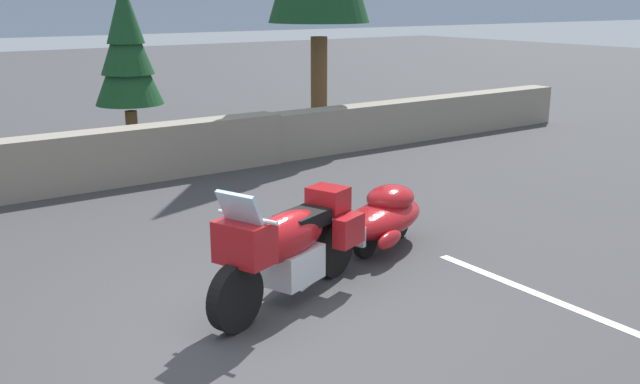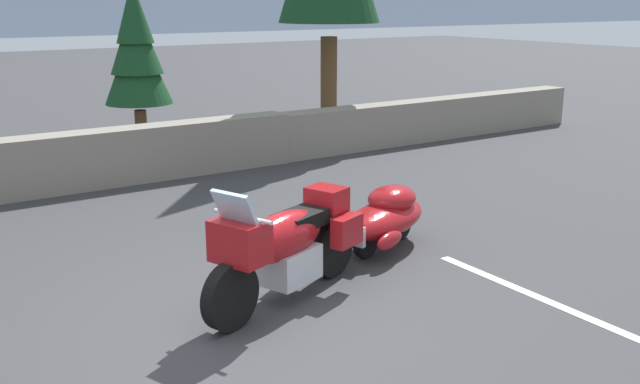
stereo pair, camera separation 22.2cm
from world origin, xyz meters
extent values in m
plane|color=#38383A|center=(0.00, 0.00, 0.00)|extent=(80.00, 80.00, 0.00)
cube|color=gray|center=(0.00, 5.97, 0.47)|extent=(8.00, 0.54, 0.93)
cube|color=gray|center=(8.00, 6.01, 0.44)|extent=(8.00, 0.55, 0.89)
cylinder|color=black|center=(-0.08, 0.00, 0.33)|extent=(0.67, 0.36, 0.66)
cylinder|color=black|center=(1.47, 0.58, 0.33)|extent=(0.67, 0.36, 0.66)
cube|color=silver|center=(0.74, 0.31, 0.38)|extent=(0.72, 0.62, 0.36)
ellipsoid|color=maroon|center=(0.65, 0.27, 0.71)|extent=(1.28, 0.83, 0.48)
cube|color=maroon|center=(0.06, 0.05, 0.83)|extent=(0.52, 0.61, 0.40)
cube|color=#9EB7C6|center=(0.02, 0.03, 1.16)|extent=(0.33, 0.48, 0.34)
cube|color=black|center=(0.93, 0.38, 0.81)|extent=(0.65, 0.53, 0.16)
cube|color=maroon|center=(1.37, 0.54, 0.91)|extent=(0.44, 0.49, 0.28)
cube|color=maroon|center=(1.43, 0.25, 0.63)|extent=(0.43, 0.29, 0.32)
cube|color=maroon|center=(1.22, 0.81, 0.63)|extent=(0.43, 0.29, 0.32)
cylinder|color=silver|center=(0.11, 0.07, 1.06)|extent=(0.28, 0.67, 0.04)
cylinder|color=silver|center=(-0.03, 0.02, 0.58)|extent=(0.26, 0.15, 0.54)
cylinder|color=black|center=(2.15, 0.83, 0.22)|extent=(0.45, 0.25, 0.44)
cylinder|color=black|center=(2.92, 1.12, 0.22)|extent=(0.45, 0.25, 0.44)
ellipsoid|color=maroon|center=(2.53, 0.98, 0.38)|extent=(1.64, 1.16, 0.40)
ellipsoid|color=maroon|center=(2.70, 1.04, 0.60)|extent=(0.87, 0.78, 0.32)
cube|color=silver|center=(1.87, 0.73, 0.36)|extent=(0.17, 0.32, 0.24)
ellipsoid|color=maroon|center=(2.26, 0.53, 0.28)|extent=(0.54, 0.31, 0.20)
ellipsoid|color=maroon|center=(2.03, 1.13, 0.28)|extent=(0.54, 0.31, 0.20)
cylinder|color=silver|center=(1.50, 0.59, 0.27)|extent=(0.67, 0.29, 0.05)
cylinder|color=brown|center=(5.97, 7.24, 1.11)|extent=(0.36, 0.36, 2.23)
cylinder|color=brown|center=(1.80, 7.46, 0.49)|extent=(0.22, 0.22, 0.97)
cone|color=#143D1E|center=(1.80, 7.46, 1.87)|extent=(1.25, 1.25, 1.54)
cone|color=#143D1E|center=(1.80, 7.46, 2.33)|extent=(0.97, 0.97, 1.34)
cone|color=#143D1E|center=(1.80, 7.46, 2.79)|extent=(0.69, 0.69, 1.15)
cube|color=silver|center=(2.92, -1.50, 0.00)|extent=(0.12, 3.60, 0.01)
camera|label=1|loc=(-2.96, -5.44, 3.01)|focal=39.89mm
camera|label=2|loc=(-2.77, -5.56, 3.01)|focal=39.89mm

